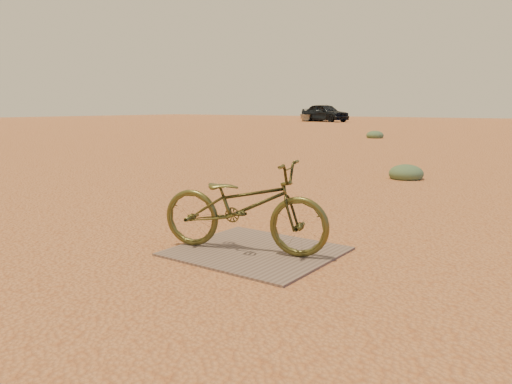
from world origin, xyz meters
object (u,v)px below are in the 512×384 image
Objects in this scene: plywood_board at (256,251)px; boat_near_left at (313,115)px; car at (325,113)px; bicycle at (244,206)px.

boat_near_left reaches higher than plywood_board.
car is 2.39m from boat_near_left.
bicycle is at bearing -73.97° from boat_near_left.
car is (-19.03, 37.34, 0.80)m from plywood_board.
plywood_board is 0.31× the size of car.
bicycle reaches higher than plywood_board.
bicycle is 44.00m from boat_near_left.
plywood_board is 0.47m from bicycle.
car is at bearing 117.01° from plywood_board.
boat_near_left is (-20.93, 38.70, 0.07)m from bicycle.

